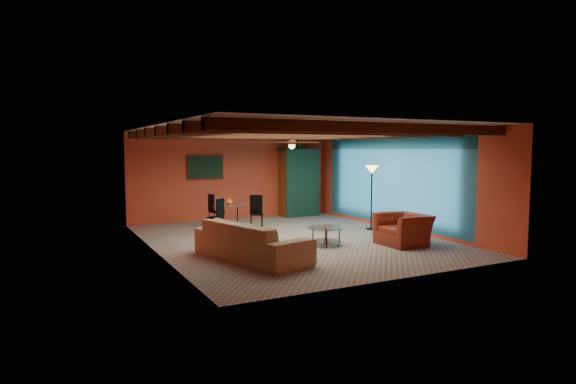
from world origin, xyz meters
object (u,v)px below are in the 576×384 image
coffee_table (326,236)px  armoire (299,183)px  potted_plant (299,143)px  armchair (403,229)px  floor_lamp (371,197)px  sofa (252,240)px  dining_table (229,212)px  vase (229,192)px

coffee_table → armoire: 5.10m
coffee_table → potted_plant: size_ratio=1.74×
armchair → floor_lamp: (0.67, 2.09, 0.52)m
sofa → armoire: size_ratio=1.22×
armoire → dining_table: bearing=-155.2°
dining_table → floor_lamp: bearing=-28.3°
dining_table → armoire: size_ratio=0.83×
armchair → dining_table: bearing=-143.5°
coffee_table → vase: 3.49m
armchair → floor_lamp: floor_lamp is taller
dining_table → armoire: (2.99, 1.50, 0.61)m
sofa → armoire: (3.89, 5.20, 0.69)m
armoire → potted_plant: 1.32m
vase → potted_plant: bearing=26.6°
floor_lamp → vase: 3.91m
floor_lamp → coffee_table: bearing=-149.6°
coffee_table → vase: vase is taller
armchair → coffee_table: size_ratio=1.31×
dining_table → armoire: 3.40m
armchair → dining_table: dining_table is taller
potted_plant → coffee_table: bearing=-111.3°
sofa → coffee_table: size_ratio=3.11×
potted_plant → vase: (-2.99, -1.50, -1.37)m
vase → coffee_table: bearing=-70.0°
floor_lamp → potted_plant: bearing=97.7°
potted_plant → vase: size_ratio=2.50×
sofa → dining_table: (0.90, 3.71, 0.08)m
dining_table → potted_plant: size_ratio=3.67×
armchair → dining_table: (-2.77, 3.94, 0.10)m
coffee_table → potted_plant: potted_plant is taller
coffee_table → vase: size_ratio=4.34×
vase → sofa: bearing=-103.7°
sofa → floor_lamp: bearing=-82.4°
sofa → potted_plant: size_ratio=5.40×
sofa → dining_table: dining_table is taller
armchair → armoire: armoire is taller
sofa → armchair: 3.68m
armchair → armoire: (0.22, 5.44, 0.71)m
floor_lamp → armoire: bearing=97.7°
sofa → floor_lamp: 4.75m
floor_lamp → vase: floor_lamp is taller
sofa → floor_lamp: size_ratio=1.49×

